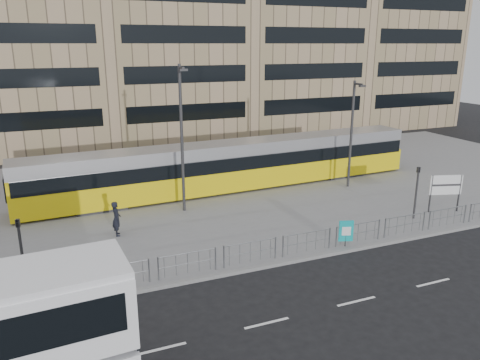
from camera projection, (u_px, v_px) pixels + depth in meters
name	position (u px, v px, depth m)	size (l,w,h in m)	color
ground	(268.00, 268.00, 21.60)	(120.00, 120.00, 0.00)	black
plaza	(192.00, 193.00, 32.22)	(64.00, 24.00, 0.15)	slate
kerb	(268.00, 266.00, 21.62)	(64.00, 0.25, 0.17)	gray
building_row	(141.00, 15.00, 48.95)	(70.40, 18.40, 31.20)	brown
pedestrian_barrier	(301.00, 238.00, 22.51)	(32.07, 0.07, 1.10)	gray
road_markings	(335.00, 306.00, 18.42)	(62.00, 0.12, 0.01)	white
tram	(232.00, 166.00, 32.50)	(28.35, 3.97, 3.33)	yellow
station_sign	(446.00, 187.00, 27.97)	(1.94, 0.66, 2.30)	#2D2D30
ad_panel	(346.00, 231.00, 23.34)	(0.71, 0.29, 1.37)	#2D2D30
pedestrian	(116.00, 219.00, 24.66)	(0.69, 0.45, 1.88)	black
traffic_light_west	(21.00, 245.00, 18.89)	(0.21, 0.23, 3.10)	#2D2D30
traffic_light_east	(417.00, 186.00, 26.79)	(0.18, 0.21, 3.10)	#2D2D30
lamp_post_west	(182.00, 134.00, 27.28)	(0.45, 1.04, 8.73)	#2D2D30
lamp_post_east	(352.00, 130.00, 32.30)	(0.45, 1.04, 7.44)	#2D2D30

